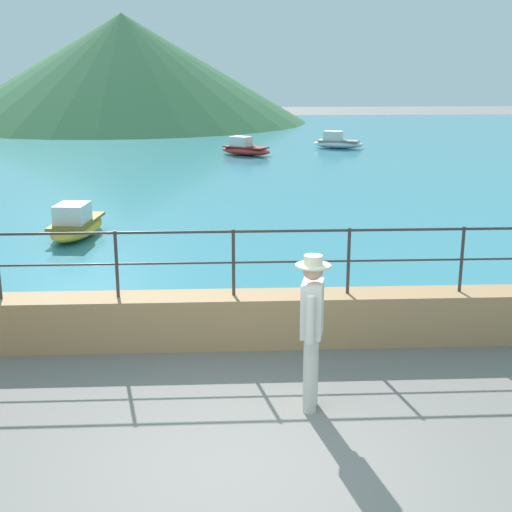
% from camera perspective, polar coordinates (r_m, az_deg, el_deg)
% --- Properties ---
extents(ground_plane, '(120.00, 120.00, 0.00)m').
position_cam_1_polar(ground_plane, '(6.80, -1.20, -17.42)').
color(ground_plane, slate).
extents(promenade_wall, '(20.00, 0.56, 0.70)m').
position_cam_1_polar(promenade_wall, '(9.52, -1.80, -5.18)').
color(promenade_wall, tan).
rests_on(promenade_wall, ground).
extents(railing, '(18.44, 0.04, 0.90)m').
position_cam_1_polar(railing, '(9.23, -1.85, 0.45)').
color(railing, '#383330').
rests_on(railing, promenade_wall).
extents(lake_water, '(64.00, 44.32, 0.06)m').
position_cam_1_polar(lake_water, '(31.77, -2.63, 8.61)').
color(lake_water, teal).
rests_on(lake_water, ground).
extents(hill_main, '(24.12, 24.12, 6.95)m').
position_cam_1_polar(hill_main, '(48.19, -10.71, 14.72)').
color(hill_main, '#33663D').
rests_on(hill_main, ground).
extents(person_walking, '(0.38, 0.56, 1.75)m').
position_cam_1_polar(person_walking, '(7.59, 4.56, -5.58)').
color(person_walking, beige).
rests_on(person_walking, ground).
extents(boat_1, '(1.16, 2.39, 0.76)m').
position_cam_1_polar(boat_1, '(15.78, -14.40, 2.50)').
color(boat_1, gold).
rests_on(boat_1, lake_water).
extents(boat_3, '(2.47, 1.67, 0.76)m').
position_cam_1_polar(boat_3, '(32.33, 6.62, 9.17)').
color(boat_3, white).
rests_on(boat_3, lake_water).
extents(boat_4, '(2.40, 2.06, 0.76)m').
position_cam_1_polar(boat_4, '(29.58, -0.91, 8.72)').
color(boat_4, red).
rests_on(boat_4, lake_water).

